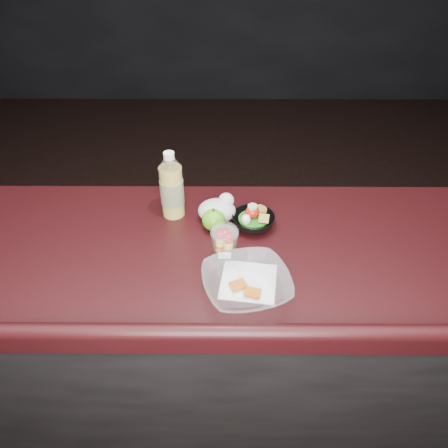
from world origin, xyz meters
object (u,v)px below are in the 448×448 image
at_px(fruit_cup, 225,241).
at_px(snack_bowl, 253,220).
at_px(lemonade_bottle, 172,190).
at_px(green_apple, 214,220).
at_px(takeout_bowl, 246,284).

xyz_separation_m(fruit_cup, snack_bowl, (0.10, 0.15, -0.04)).
height_order(lemonade_bottle, green_apple, lemonade_bottle).
relative_size(fruit_cup, snack_bowl, 0.68).
bearing_deg(takeout_bowl, snack_bowl, 83.78).
bearing_deg(takeout_bowl, fruit_cup, 112.78).
xyz_separation_m(fruit_cup, green_apple, (-0.04, 0.14, -0.03)).
bearing_deg(lemonade_bottle, fruit_cup, -51.01).
distance_m(lemonade_bottle, fruit_cup, 0.29).
height_order(lemonade_bottle, takeout_bowl, lemonade_bottle).
xyz_separation_m(lemonade_bottle, fruit_cup, (0.18, -0.22, -0.04)).
bearing_deg(snack_bowl, fruit_cup, -122.13).
xyz_separation_m(lemonade_bottle, green_apple, (0.14, -0.08, -0.07)).
bearing_deg(fruit_cup, lemonade_bottle, 128.99).
height_order(fruit_cup, snack_bowl, fruit_cup).
xyz_separation_m(green_apple, snack_bowl, (0.13, 0.01, -0.01)).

